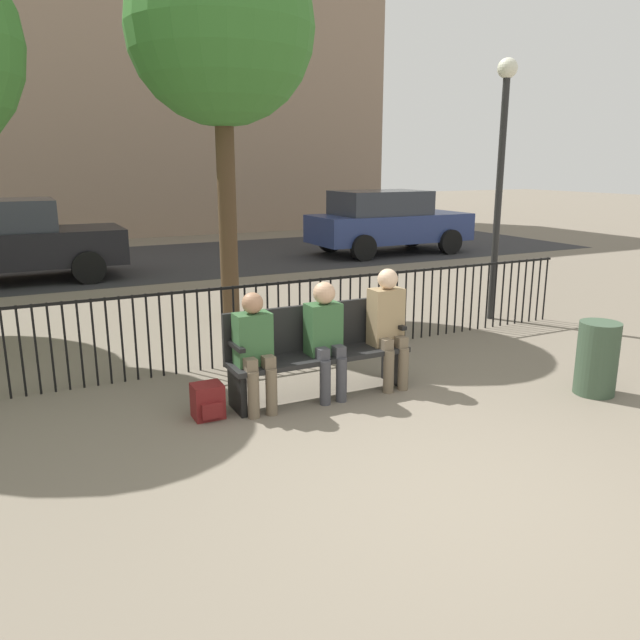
# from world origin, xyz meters

# --- Properties ---
(ground_plane) EXTENTS (80.00, 80.00, 0.00)m
(ground_plane) POSITION_xyz_m (0.00, 0.00, 0.00)
(ground_plane) COLOR #706656
(park_bench) EXTENTS (1.88, 0.45, 0.92)m
(park_bench) POSITION_xyz_m (0.00, 2.26, 0.50)
(park_bench) COLOR black
(park_bench) RESTS_ON ground
(seated_person_0) EXTENTS (0.34, 0.39, 1.15)m
(seated_person_0) POSITION_xyz_m (-0.71, 2.12, 0.64)
(seated_person_0) COLOR brown
(seated_person_0) RESTS_ON ground
(seated_person_1) EXTENTS (0.34, 0.39, 1.18)m
(seated_person_1) POSITION_xyz_m (0.04, 2.13, 0.67)
(seated_person_1) COLOR #3D3D42
(seated_person_1) RESTS_ON ground
(seated_person_2) EXTENTS (0.34, 0.39, 1.26)m
(seated_person_2) POSITION_xyz_m (0.77, 2.13, 0.70)
(seated_person_2) COLOR brown
(seated_person_2) RESTS_ON ground
(backpack) EXTENTS (0.28, 0.28, 0.33)m
(backpack) POSITION_xyz_m (-1.18, 2.15, 0.16)
(backpack) COLOR maroon
(backpack) RESTS_ON ground
(fence_railing) EXTENTS (9.01, 0.03, 0.95)m
(fence_railing) POSITION_xyz_m (-0.02, 3.52, 0.56)
(fence_railing) COLOR black
(fence_railing) RESTS_ON ground
(tree_0) EXTENTS (2.64, 2.64, 5.44)m
(tree_0) POSITION_xyz_m (0.30, 5.85, 4.09)
(tree_0) COLOR #4C3823
(tree_0) RESTS_ON ground
(lamp_post) EXTENTS (0.28, 0.28, 3.73)m
(lamp_post) POSITION_xyz_m (3.80, 3.93, 2.46)
(lamp_post) COLOR black
(lamp_post) RESTS_ON ground
(street_surface) EXTENTS (24.00, 6.00, 0.01)m
(street_surface) POSITION_xyz_m (0.00, 12.00, 0.00)
(street_surface) COLOR #2B2B2D
(street_surface) RESTS_ON ground
(parked_car_0) EXTENTS (4.20, 1.94, 1.62)m
(parked_car_0) POSITION_xyz_m (-2.70, 10.52, 0.84)
(parked_car_0) COLOR black
(parked_car_0) RESTS_ON ground
(parked_car_1) EXTENTS (4.20, 1.94, 1.62)m
(parked_car_1) POSITION_xyz_m (6.20, 10.62, 0.84)
(parked_car_1) COLOR navy
(parked_car_1) RESTS_ON ground
(building_facade) EXTENTS (20.00, 6.00, 13.36)m
(building_facade) POSITION_xyz_m (0.00, 20.00, 6.68)
(building_facade) COLOR gray
(building_facade) RESTS_ON ground
(trash_bin) EXTENTS (0.41, 0.41, 0.76)m
(trash_bin) POSITION_xyz_m (2.56, 0.98, 0.38)
(trash_bin) COLOR #384C38
(trash_bin) RESTS_ON ground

